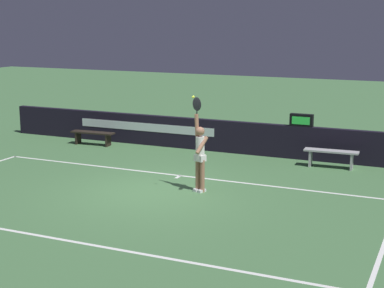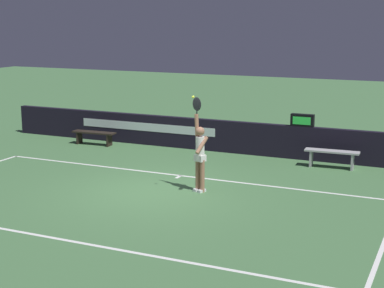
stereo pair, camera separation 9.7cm
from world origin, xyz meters
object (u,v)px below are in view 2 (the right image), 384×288
object	(u,v)px
courtside_bench_near	(94,135)
tennis_ball	(193,97)
courtside_bench_far	(332,155)
speed_display	(302,120)
tennis_player	(200,153)

from	to	relation	value
courtside_bench_near	tennis_ball	bearing A→B (deg)	-35.99
courtside_bench_near	courtside_bench_far	bearing A→B (deg)	0.61
speed_display	courtside_bench_near	bearing A→B (deg)	-173.36
speed_display	tennis_player	xyz separation A→B (m)	(-1.45, -4.51, -0.23)
speed_display	courtside_bench_far	bearing A→B (deg)	-34.06
tennis_ball	courtside_bench_far	size ratio (longest dim) A/B	0.04
courtside_bench_far	courtside_bench_near	bearing A→B (deg)	-179.39
speed_display	courtside_bench_far	xyz separation A→B (m)	(1.08, -0.73, -0.82)
speed_display	tennis_player	distance (m)	4.74
speed_display	courtside_bench_far	world-z (taller)	speed_display
tennis_ball	courtside_bench_near	bearing A→B (deg)	144.01
tennis_player	tennis_ball	xyz separation A→B (m)	(-0.03, -0.33, 1.45)
speed_display	tennis_ball	size ratio (longest dim) A/B	10.80
speed_display	tennis_player	world-z (taller)	tennis_player
speed_display	tennis_player	bearing A→B (deg)	-107.86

